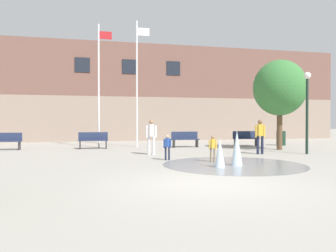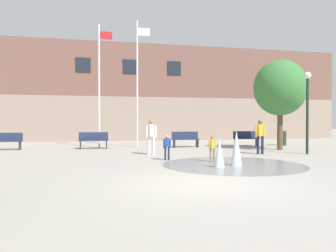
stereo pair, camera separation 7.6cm
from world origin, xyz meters
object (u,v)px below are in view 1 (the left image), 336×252
object	(u,v)px
child_running	(167,145)
street_tree_near_building	(280,88)
park_bench_far_right	(246,138)
flagpole_right	(137,80)
park_bench_near_trashcan	(185,139)
adult_near_bench	(260,134)
flagpole_left	(99,82)
child_in_fountain	(213,146)
trash_can	(281,138)
park_bench_far_left	(5,141)
park_bench_under_right_flagpole	(93,140)
lamp_post_right_lane	(307,100)
adult_in_red	(151,134)

from	to	relation	value
child_running	street_tree_near_building	world-z (taller)	street_tree_near_building
park_bench_far_right	flagpole_right	bearing A→B (deg)	173.84
park_bench_near_trashcan	child_running	distance (m)	6.55
adult_near_bench	flagpole_left	distance (m)	9.47
park_bench_near_trashcan	street_tree_near_building	distance (m)	5.95
flagpole_left	child_in_fountain	bearing A→B (deg)	-62.86
flagpole_left	trash_can	distance (m)	11.73
park_bench_near_trashcan	adult_near_bench	bearing A→B (deg)	-64.32
street_tree_near_building	park_bench_far_left	bearing A→B (deg)	167.84
park_bench_under_right_flagpole	adult_near_bench	size ratio (longest dim) A/B	1.01
park_bench_far_left	park_bench_near_trashcan	distance (m)	9.79
park_bench_far_right	child_running	size ratio (longest dim) A/B	1.62
lamp_post_right_lane	street_tree_near_building	xyz separation A→B (m)	(0.06, 2.38, 0.80)
child_in_fountain	flagpole_right	xyz separation A→B (m)	(-1.79, 7.78, 3.38)
flagpole_right	trash_can	distance (m)	9.71
park_bench_under_right_flagpole	child_running	world-z (taller)	child_running
park_bench_near_trashcan	park_bench_far_right	size ratio (longest dim) A/B	1.00
flagpole_right	park_bench_near_trashcan	bearing A→B (deg)	-16.30
park_bench_far_right	park_bench_far_left	bearing A→B (deg)	179.17
park_bench_far_left	street_tree_near_building	distance (m)	14.82
child_running	adult_in_red	bearing A→B (deg)	43.66
flagpole_left	park_bench_far_right	bearing A→B (deg)	-4.63
park_bench_under_right_flagpole	street_tree_near_building	xyz separation A→B (m)	(9.70, -2.87, 2.81)
flagpole_left	lamp_post_right_lane	size ratio (longest dim) A/B	1.88
park_bench_far_right	lamp_post_right_lane	xyz separation A→B (m)	(0.48, -5.25, 2.00)
park_bench_near_trashcan	flagpole_left	bearing A→B (deg)	170.84
park_bench_far_left	adult_near_bench	distance (m)	13.04
lamp_post_right_lane	flagpole_right	bearing A→B (deg)	139.92
park_bench_near_trashcan	child_in_fountain	bearing A→B (deg)	-97.48
child_running	street_tree_near_building	xyz separation A→B (m)	(6.88, 3.29, 2.71)
park_bench_under_right_flagpole	child_in_fountain	bearing A→B (deg)	-58.46
adult_in_red	trash_can	xyz separation A→B (m)	(9.00, 3.94, -0.48)
adult_in_red	park_bench_far_right	bearing A→B (deg)	-59.40
adult_in_red	flagpole_right	size ratio (longest dim) A/B	0.21
park_bench_under_right_flagpole	adult_near_bench	xyz separation A→B (m)	(7.52, -4.78, 0.45)
trash_can	flagpole_right	bearing A→B (deg)	175.45
park_bench_under_right_flagpole	trash_can	size ratio (longest dim) A/B	1.78
flagpole_right	street_tree_near_building	bearing A→B (deg)	-26.60
adult_near_bench	street_tree_near_building	distance (m)	3.74
park_bench_far_right	child_running	world-z (taller)	child_running
child_running	child_in_fountain	bearing A→B (deg)	-83.51
park_bench_far_left	flagpole_right	xyz separation A→B (m)	(7.08, 0.51, 3.48)
adult_in_red	flagpole_left	size ratio (longest dim) A/B	0.22
adult_near_bench	trash_can	world-z (taller)	adult_near_bench
trash_can	adult_in_red	bearing A→B (deg)	-156.38
street_tree_near_building	adult_near_bench	bearing A→B (deg)	-138.71
trash_can	child_in_fountain	bearing A→B (deg)	-135.67
child_in_fountain	adult_near_bench	bearing A→B (deg)	-46.64
child_running	adult_near_bench	xyz separation A→B (m)	(4.71, 1.38, 0.35)
park_bench_near_trashcan	trash_can	xyz separation A→B (m)	(6.32, 0.07, -0.03)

